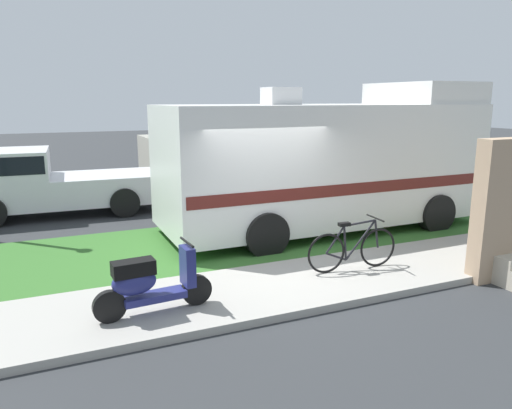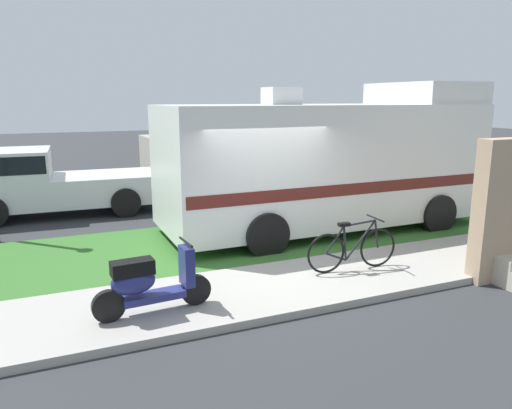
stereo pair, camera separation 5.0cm
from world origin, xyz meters
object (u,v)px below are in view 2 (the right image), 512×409
(motorhome_rv, at_px, (328,162))
(bicycle, at_px, (352,248))
(scooter, at_px, (148,282))
(bottle_green, at_px, (483,257))
(pickup_truck_near, at_px, (39,180))
(pickup_truck_far, at_px, (203,158))

(motorhome_rv, bearing_deg, bicycle, -113.13)
(scooter, relative_size, bottle_green, 6.67)
(motorhome_rv, height_order, pickup_truck_near, motorhome_rv)
(pickup_truck_far, distance_m, bottle_green, 10.67)
(pickup_truck_near, distance_m, pickup_truck_far, 6.01)
(motorhome_rv, bearing_deg, pickup_truck_far, 97.04)
(scooter, height_order, pickup_truck_near, pickup_truck_near)
(motorhome_rv, relative_size, bicycle, 4.35)
(scooter, xyz_separation_m, bottle_green, (5.96, -0.25, -0.35))
(pickup_truck_near, relative_size, pickup_truck_far, 1.00)
(motorhome_rv, distance_m, bicycle, 3.24)
(bicycle, height_order, bottle_green, bicycle)
(bicycle, xyz_separation_m, pickup_truck_far, (0.33, 9.82, 0.44))
(bicycle, xyz_separation_m, bottle_green, (2.40, -0.62, -0.28))
(bicycle, height_order, pickup_truck_far, pickup_truck_far)
(motorhome_rv, relative_size, bottle_green, 29.77)
(bicycle, relative_size, pickup_truck_near, 0.32)
(scooter, distance_m, bicycle, 3.58)
(bicycle, relative_size, pickup_truck_far, 0.32)
(scooter, relative_size, pickup_truck_far, 0.32)
(bicycle, bearing_deg, scooter, -174.09)
(motorhome_rv, bearing_deg, pickup_truck_near, 145.72)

